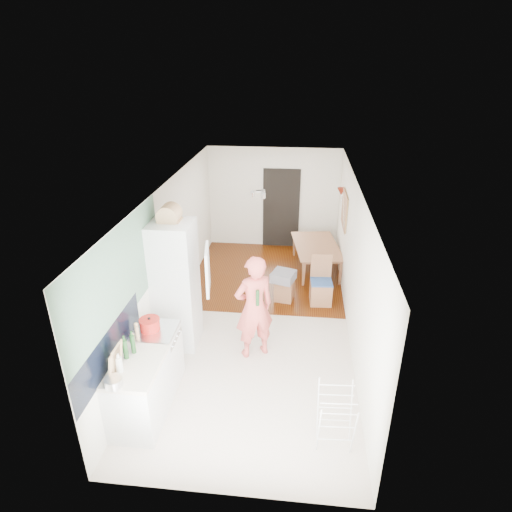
% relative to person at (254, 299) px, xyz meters
% --- Properties ---
extents(room_shell, '(3.20, 7.00, 2.50)m').
position_rel_person_xyz_m(room_shell, '(-0.02, 0.98, 0.22)').
color(room_shell, white).
rests_on(room_shell, ground).
extents(floor, '(3.20, 7.00, 0.01)m').
position_rel_person_xyz_m(floor, '(-0.02, 0.98, -1.03)').
color(floor, beige).
rests_on(floor, ground).
extents(wood_floor_overlay, '(3.20, 3.30, 0.01)m').
position_rel_person_xyz_m(wood_floor_overlay, '(-0.02, 2.83, -1.02)').
color(wood_floor_overlay, '#542A07').
rests_on(wood_floor_overlay, room_shell).
extents(sage_wall_panel, '(0.02, 3.00, 1.30)m').
position_rel_person_xyz_m(sage_wall_panel, '(-1.61, -1.02, 0.82)').
color(sage_wall_panel, slate).
rests_on(sage_wall_panel, room_shell).
extents(tile_splashback, '(0.02, 1.90, 0.50)m').
position_rel_person_xyz_m(tile_splashback, '(-1.61, -1.57, 0.12)').
color(tile_splashback, black).
rests_on(tile_splashback, room_shell).
extents(doorway_recess, '(0.90, 0.04, 2.00)m').
position_rel_person_xyz_m(doorway_recess, '(0.18, 4.46, -0.03)').
color(doorway_recess, black).
rests_on(doorway_recess, room_shell).
extents(base_cabinet, '(0.60, 0.90, 0.86)m').
position_rel_person_xyz_m(base_cabinet, '(-1.32, -1.57, -0.60)').
color(base_cabinet, silver).
rests_on(base_cabinet, room_shell).
extents(worktop, '(0.62, 0.92, 0.06)m').
position_rel_person_xyz_m(worktop, '(-1.32, -1.57, -0.14)').
color(worktop, '#F4E8CF').
rests_on(worktop, room_shell).
extents(range_cooker, '(0.60, 0.60, 0.88)m').
position_rel_person_xyz_m(range_cooker, '(-1.32, -0.82, -0.59)').
color(range_cooker, silver).
rests_on(range_cooker, room_shell).
extents(cooker_top, '(0.60, 0.60, 0.04)m').
position_rel_person_xyz_m(cooker_top, '(-1.32, -0.82, -0.13)').
color(cooker_top, silver).
rests_on(cooker_top, room_shell).
extents(fridge_housing, '(0.66, 0.66, 2.15)m').
position_rel_person_xyz_m(fridge_housing, '(-1.29, 0.20, 0.05)').
color(fridge_housing, silver).
rests_on(fridge_housing, room_shell).
extents(fridge_door, '(0.14, 0.56, 0.70)m').
position_rel_person_xyz_m(fridge_door, '(-0.68, -0.10, 0.52)').
color(fridge_door, silver).
rests_on(fridge_door, room_shell).
extents(fridge_interior, '(0.02, 0.52, 0.66)m').
position_rel_person_xyz_m(fridge_interior, '(-0.98, 0.20, 0.52)').
color(fridge_interior, white).
rests_on(fridge_interior, room_shell).
extents(pinboard, '(0.03, 0.90, 0.70)m').
position_rel_person_xyz_m(pinboard, '(1.56, 2.88, 0.52)').
color(pinboard, tan).
rests_on(pinboard, room_shell).
extents(pinboard_frame, '(0.00, 0.94, 0.74)m').
position_rel_person_xyz_m(pinboard_frame, '(1.54, 2.88, 0.52)').
color(pinboard_frame, '#93633F').
rests_on(pinboard_frame, room_shell).
extents(wall_sconce, '(0.18, 0.18, 0.16)m').
position_rel_person_xyz_m(wall_sconce, '(1.52, 3.53, 0.72)').
color(wall_sconce, maroon).
rests_on(wall_sconce, room_shell).
extents(person, '(0.89, 0.79, 2.06)m').
position_rel_person_xyz_m(person, '(0.00, 0.00, 0.00)').
color(person, '#DC5751').
rests_on(person, floor).
extents(dining_table, '(1.01, 1.55, 0.51)m').
position_rel_person_xyz_m(dining_table, '(1.08, 3.20, -0.77)').
color(dining_table, '#93633F').
rests_on(dining_table, floor).
extents(dining_chair, '(0.43, 0.43, 0.97)m').
position_rel_person_xyz_m(dining_chair, '(1.12, 1.71, -0.54)').
color(dining_chair, '#93633F').
rests_on(dining_chair, floor).
extents(stool, '(0.40, 0.40, 0.45)m').
position_rel_person_xyz_m(stool, '(0.41, 1.76, -0.80)').
color(stool, '#93633F').
rests_on(stool, floor).
extents(grey_drape, '(0.52, 0.52, 0.19)m').
position_rel_person_xyz_m(grey_drape, '(0.38, 1.72, -0.48)').
color(grey_drape, gray).
rests_on(grey_drape, stool).
extents(drying_rack, '(0.45, 0.41, 0.84)m').
position_rel_person_xyz_m(drying_rack, '(1.18, -1.71, -0.61)').
color(drying_rack, silver).
rests_on(drying_rack, floor).
extents(bread_bin, '(0.40, 0.39, 0.18)m').
position_rel_person_xyz_m(bread_bin, '(-1.32, 0.28, 1.21)').
color(bread_bin, tan).
rests_on(bread_bin, fridge_housing).
extents(red_casserole, '(0.32, 0.32, 0.17)m').
position_rel_person_xyz_m(red_casserole, '(-1.38, -0.81, -0.02)').
color(red_casserole, red).
rests_on(red_casserole, cooker_top).
extents(steel_pan, '(0.23, 0.23, 0.11)m').
position_rel_person_xyz_m(steel_pan, '(-1.42, -1.96, -0.06)').
color(steel_pan, silver).
rests_on(steel_pan, worktop).
extents(held_bottle, '(0.05, 0.05, 0.25)m').
position_rel_person_xyz_m(held_bottle, '(0.07, -0.17, 0.12)').
color(held_bottle, '#1C441D').
rests_on(held_bottle, person).
extents(bottle_a, '(0.06, 0.06, 0.27)m').
position_rel_person_xyz_m(bottle_a, '(-1.47, -1.46, 0.03)').
color(bottle_a, '#1C441D').
rests_on(bottle_a, worktop).
extents(bottle_b, '(0.08, 0.08, 0.26)m').
position_rel_person_xyz_m(bottle_b, '(-1.42, -1.34, 0.02)').
color(bottle_b, '#1C441D').
rests_on(bottle_b, worktop).
extents(bottle_c, '(0.09, 0.09, 0.21)m').
position_rel_person_xyz_m(bottle_c, '(-1.45, -1.71, -0.00)').
color(bottle_c, silver).
rests_on(bottle_c, worktop).
extents(pepper_mill_front, '(0.07, 0.07, 0.20)m').
position_rel_person_xyz_m(pepper_mill_front, '(-1.44, -1.28, -0.01)').
color(pepper_mill_front, tan).
rests_on(pepper_mill_front, worktop).
extents(pepper_mill_back, '(0.07, 0.07, 0.20)m').
position_rel_person_xyz_m(pepper_mill_back, '(-1.48, -1.04, -0.01)').
color(pepper_mill_back, tan).
rests_on(pepper_mill_back, worktop).
extents(chopping_boards, '(0.11, 0.27, 0.37)m').
position_rel_person_xyz_m(chopping_boards, '(-1.48, -1.73, 0.07)').
color(chopping_boards, tan).
rests_on(chopping_boards, worktop).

